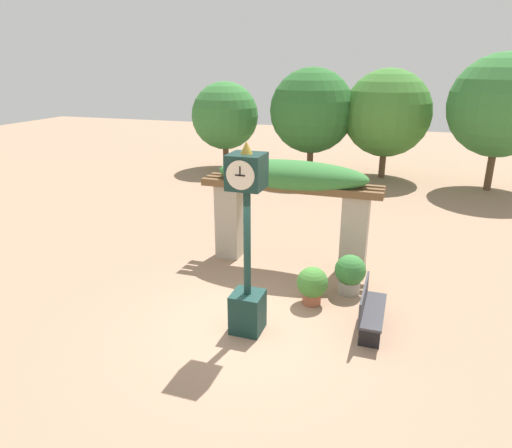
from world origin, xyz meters
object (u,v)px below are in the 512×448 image
(pedestal_clock, at_px, (247,248))
(potted_plant_near_left, at_px, (350,273))
(potted_plant_near_right, at_px, (312,284))
(park_bench, at_px, (370,309))

(pedestal_clock, height_order, potted_plant_near_left, pedestal_clock)
(potted_plant_near_right, xyz_separation_m, park_bench, (1.24, -0.64, -0.02))
(potted_plant_near_left, relative_size, potted_plant_near_right, 1.09)
(park_bench, bearing_deg, potted_plant_near_left, 21.97)
(potted_plant_near_left, bearing_deg, park_bench, -68.03)
(potted_plant_near_right, bearing_deg, park_bench, -27.24)
(pedestal_clock, distance_m, potted_plant_near_left, 2.95)
(pedestal_clock, bearing_deg, park_bench, 19.18)
(potted_plant_near_left, bearing_deg, pedestal_clock, -127.46)
(potted_plant_near_right, distance_m, park_bench, 1.40)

